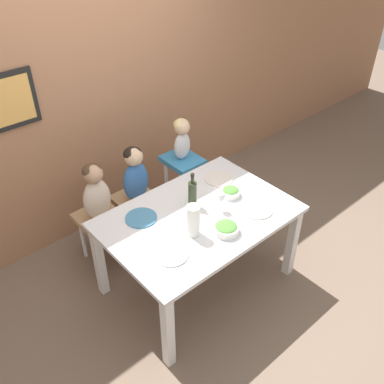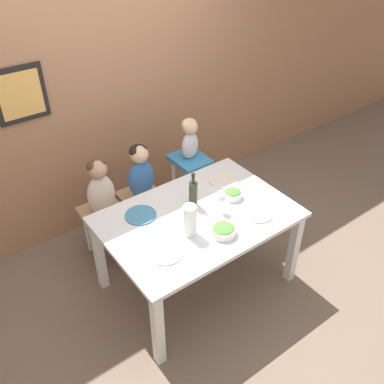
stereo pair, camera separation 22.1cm
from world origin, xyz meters
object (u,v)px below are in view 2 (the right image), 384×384
person_baby_right (190,135)px  wine_bottle (193,193)px  chair_right_highchair (190,171)px  paper_towel_roll (190,220)px  chair_far_left (105,219)px  person_child_left (100,186)px  dinner_plate_front_right (257,213)px  salad_bowl_small (233,194)px  salad_bowl_large (223,230)px  wine_glass_near (221,199)px  dinner_plate_back_left (141,215)px  person_child_center (140,170)px  dinner_plate_back_right (223,180)px  chair_far_center (143,203)px  dinner_plate_front_left (165,253)px

person_baby_right → wine_bottle: 0.80m
chair_right_highchair → paper_towel_roll: size_ratio=2.77×
person_baby_right → paper_towel_roll: (-0.67, -0.92, -0.07)m
chair_right_highchair → chair_far_left: bearing=180.0°
person_child_left → paper_towel_roll: bearing=-73.5°
dinner_plate_front_right → salad_bowl_small: bearing=94.2°
salad_bowl_large → wine_bottle: bearing=86.0°
paper_towel_roll → salad_bowl_large: bearing=-37.5°
wine_bottle → wine_glass_near: size_ratio=1.74×
chair_far_left → salad_bowl_small: bearing=-43.6°
wine_glass_near → dinner_plate_back_left: 0.64m
wine_bottle → salad_bowl_large: 0.42m
chair_right_highchair → person_child_center: (-0.55, 0.00, 0.23)m
paper_towel_roll → dinner_plate_back_right: bearing=31.0°
paper_towel_roll → dinner_plate_back_right: size_ratio=1.03×
person_baby_right → dinner_plate_back_left: (-0.86, -0.53, -0.19)m
chair_right_highchair → person_child_left: bearing=179.9°
chair_far_center → salad_bowl_small: 0.96m
chair_far_center → dinner_plate_back_right: dinner_plate_back_right is taller
wine_bottle → salad_bowl_large: wine_bottle is taller
chair_far_center → person_child_left: (-0.40, 0.00, 0.37)m
salad_bowl_small → wine_bottle: bearing=160.3°
paper_towel_roll → wine_glass_near: bearing=10.8°
chair_right_highchair → dinner_plate_front_left: 1.37m
chair_right_highchair → salad_bowl_small: salad_bowl_small is taller
person_child_center → salad_bowl_large: bearing=-86.4°
salad_bowl_large → salad_bowl_small: bearing=40.5°
person_baby_right → chair_far_center: bearing=-179.8°
wine_bottle → person_child_center: bearing=98.3°
person_child_left → person_child_center: 0.40m
dinner_plate_front_right → dinner_plate_back_right: bearing=82.2°
dinner_plate_back_right → person_baby_right: bearing=85.6°
wine_glass_near → dinner_plate_front_right: 0.31m
chair_right_highchair → dinner_plate_back_left: bearing=-148.4°
dinner_plate_front_left → chair_right_highchair: bearing=46.6°
chair_far_left → dinner_plate_back_right: 1.11m
salad_bowl_small → dinner_plate_front_right: salad_bowl_small is taller
person_baby_right → paper_towel_roll: bearing=-126.0°
person_child_left → dinner_plate_back_right: (0.90, -0.54, -0.01)m
wine_bottle → salad_bowl_large: size_ratio=1.55×
salad_bowl_large → dinner_plate_front_left: size_ratio=0.79×
chair_far_left → dinner_plate_back_left: bearing=-80.9°
paper_towel_roll → dinner_plate_back_left: 0.45m
wine_bottle → dinner_plate_back_left: size_ratio=1.22×
person_baby_right → dinner_plate_front_left: 1.37m
person_baby_right → person_child_left: bearing=-180.0°
wine_glass_near → dinner_plate_back_left: (-0.53, 0.33, -0.12)m
dinner_plate_front_left → person_baby_right: bearing=46.7°
wine_bottle → salad_bowl_small: size_ratio=1.89×
chair_far_center → wine_bottle: (0.10, -0.66, 0.47)m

